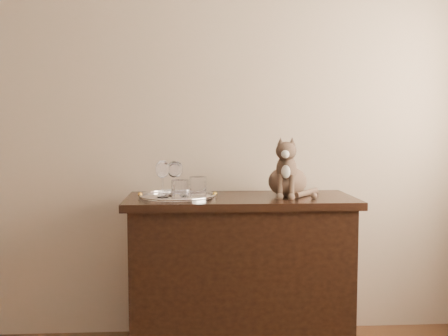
# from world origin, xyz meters

# --- Properties ---
(wall_back) EXTENTS (4.00, 0.10, 2.70)m
(wall_back) POSITION_xyz_m (0.00, 2.25, 1.35)
(wall_back) COLOR #BDA88D
(wall_back) RESTS_ON ground
(sideboard) EXTENTS (1.20, 0.50, 0.85)m
(sideboard) POSITION_xyz_m (0.60, 1.94, 0.42)
(sideboard) COLOR black
(sideboard) RESTS_ON ground
(tray) EXTENTS (0.40, 0.40, 0.01)m
(tray) POSITION_xyz_m (0.27, 1.93, 0.85)
(tray) COLOR white
(tray) RESTS_ON sideboard
(wine_glass_a) EXTENTS (0.06, 0.06, 0.17)m
(wine_glass_a) POSITION_xyz_m (0.19, 2.00, 0.94)
(wine_glass_a) COLOR white
(wine_glass_a) RESTS_ON tray
(wine_glass_b) EXTENTS (0.07, 0.07, 0.18)m
(wine_glass_b) POSITION_xyz_m (0.26, 2.00, 0.95)
(wine_glass_b) COLOR silver
(wine_glass_b) RESTS_ON tray
(wine_glass_c) EXTENTS (0.07, 0.07, 0.19)m
(wine_glass_c) POSITION_xyz_m (0.19, 1.88, 0.95)
(wine_glass_c) COLOR silver
(wine_glass_c) RESTS_ON tray
(wine_glass_d) EXTENTS (0.07, 0.07, 0.18)m
(wine_glass_d) POSITION_xyz_m (0.25, 1.95, 0.95)
(wine_glass_d) COLOR white
(wine_glass_d) RESTS_ON tray
(tumbler_b) EXTENTS (0.09, 0.09, 0.10)m
(tumbler_b) POSITION_xyz_m (0.29, 1.81, 0.91)
(tumbler_b) COLOR white
(tumbler_b) RESTS_ON tray
(tumbler_c) EXTENTS (0.09, 0.09, 0.10)m
(tumbler_c) POSITION_xyz_m (0.38, 1.94, 0.91)
(tumbler_c) COLOR white
(tumbler_c) RESTS_ON tray
(cat) EXTENTS (0.38, 0.37, 0.32)m
(cat) POSITION_xyz_m (0.85, 1.95, 1.01)
(cat) COLOR #4B3B2D
(cat) RESTS_ON sideboard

